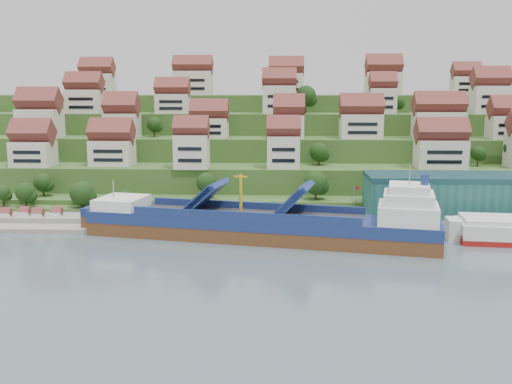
{
  "coord_description": "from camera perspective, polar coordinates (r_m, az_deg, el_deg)",
  "views": [
    {
      "loc": [
        0.63,
        -122.75,
        31.79
      ],
      "look_at": [
        -5.3,
        14.0,
        8.0
      ],
      "focal_mm": 40.0,
      "sensor_mm": 36.0,
      "label": 1
    }
  ],
  "objects": [
    {
      "name": "hillside",
      "position": [
        227.29,
        2.32,
        4.52
      ],
      "size": [
        260.0,
        128.0,
        31.0
      ],
      "color": "#2D4C1E",
      "rests_on": "ground"
    },
    {
      "name": "pebble_beach",
      "position": [
        150.24,
        -20.57,
        -2.8
      ],
      "size": [
        45.0,
        20.0,
        1.0
      ],
      "primitive_type": "cube",
      "color": "gray",
      "rests_on": "ground"
    },
    {
      "name": "beach_huts",
      "position": [
        149.59,
        -21.5,
        -2.28
      ],
      "size": [
        14.4,
        3.7,
        2.2
      ],
      "color": "white",
      "rests_on": "pebble_beach"
    },
    {
      "name": "cargo_ship",
      "position": [
        124.71,
        1.19,
        -3.37
      ],
      "size": [
        77.94,
        26.98,
        17.09
      ],
      "rotation": [
        0.0,
        0.0,
        -0.2
      ],
      "color": "brown",
      "rests_on": "ground"
    },
    {
      "name": "ground",
      "position": [
        126.8,
        2.13,
        -4.67
      ],
      "size": [
        300.0,
        300.0,
        0.0
      ],
      "primitive_type": "plane",
      "color": "slate",
      "rests_on": "ground"
    },
    {
      "name": "hillside_trees",
      "position": [
        167.58,
        -0.5,
        4.56
      ],
      "size": [
        143.0,
        62.48,
        31.34
      ],
      "color": "#1D3E14",
      "rests_on": "ground"
    },
    {
      "name": "flagpole",
      "position": [
        136.19,
        9.82,
        -0.82
      ],
      "size": [
        1.28,
        0.16,
        8.0
      ],
      "color": "gray",
      "rests_on": "quay"
    },
    {
      "name": "hillside_village",
      "position": [
        183.84,
        2.26,
        7.57
      ],
      "size": [
        157.3,
        63.24,
        28.62
      ],
      "color": "silver",
      "rests_on": "ground"
    },
    {
      "name": "quay",
      "position": [
        142.45,
        10.25,
        -2.74
      ],
      "size": [
        180.0,
        14.0,
        2.2
      ],
      "primitive_type": "cube",
      "color": "gray",
      "rests_on": "ground"
    },
    {
      "name": "warehouse",
      "position": [
        150.91,
        22.35,
        -0.27
      ],
      "size": [
        60.0,
        15.0,
        10.0
      ],
      "primitive_type": "cube",
      "color": "#225E58",
      "rests_on": "quay"
    }
  ]
}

